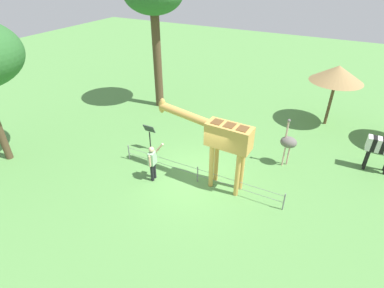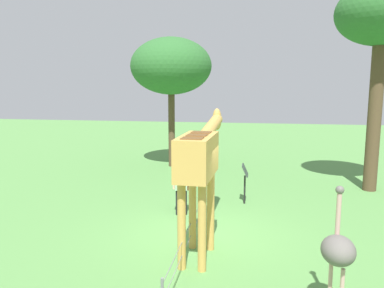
{
  "view_description": "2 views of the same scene",
  "coord_description": "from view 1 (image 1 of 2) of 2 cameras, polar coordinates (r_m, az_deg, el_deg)",
  "views": [
    {
      "loc": [
        -4.33,
        8.89,
        7.9
      ],
      "look_at": [
        0.02,
        0.61,
        2.08
      ],
      "focal_mm": 28.13,
      "sensor_mm": 36.0,
      "label": 1
    },
    {
      "loc": [
        -9.24,
        -1.32,
        3.92
      ],
      "look_at": [
        0.91,
        0.38,
        2.31
      ],
      "focal_mm": 35.8,
      "sensor_mm": 36.0,
      "label": 2
    }
  ],
  "objects": [
    {
      "name": "shade_hut_near",
      "position": [
        17.38,
        25.88,
        11.87
      ],
      "size": [
        2.68,
        2.68,
        3.29
      ],
      "color": "brown",
      "rests_on": "ground_plane"
    },
    {
      "name": "wire_fence",
      "position": [
        12.3,
        1.08,
        -5.66
      ],
      "size": [
        7.05,
        0.05,
        0.75
      ],
      "color": "slate",
      "rests_on": "ground_plane"
    },
    {
      "name": "giraffe",
      "position": [
        11.19,
        5.34,
        1.31
      ],
      "size": [
        3.97,
        0.78,
        3.25
      ],
      "color": "gold",
      "rests_on": "ground_plane"
    },
    {
      "name": "visitor",
      "position": [
        12.26,
        -7.47,
        -3.24
      ],
      "size": [
        0.59,
        0.58,
        1.74
      ],
      "color": "black",
      "rests_on": "ground_plane"
    },
    {
      "name": "info_sign",
      "position": [
        14.21,
        -8.09,
        2.25
      ],
      "size": [
        0.56,
        0.21,
        1.32
      ],
      "color": "black",
      "rests_on": "ground_plane"
    },
    {
      "name": "ostrich",
      "position": [
        13.5,
        17.81,
        0.32
      ],
      "size": [
        0.7,
        0.56,
        2.25
      ],
      "color": "#CC9E93",
      "rests_on": "ground_plane"
    },
    {
      "name": "zebra",
      "position": [
        14.85,
        32.62,
        -0.59
      ],
      "size": [
        1.81,
        0.47,
        1.66
      ],
      "color": "black",
      "rests_on": "ground_plane"
    },
    {
      "name": "ground_plane",
      "position": [
        12.66,
        1.36,
        -6.75
      ],
      "size": [
        60.0,
        60.0,
        0.0
      ],
      "primitive_type": "plane",
      "color": "#568E47"
    }
  ]
}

